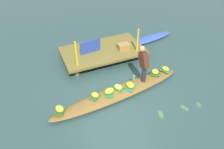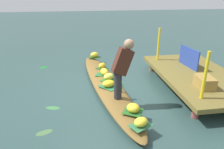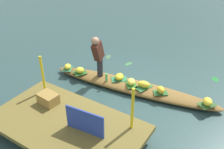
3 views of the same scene
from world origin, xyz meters
TOP-DOWN VIEW (x-y plane):
  - canal_water at (0.00, 0.00)m, footprint 40.00×40.00m
  - dock_platform at (0.31, 2.25)m, footprint 3.20×1.80m
  - vendor_boat at (0.00, 0.00)m, footprint 4.73×1.25m
  - moored_boat at (2.75, 2.77)m, footprint 2.54×0.91m
  - leaf_mat_0 at (-1.93, -0.14)m, footprint 0.44×0.47m
  - banana_bunch_0 at (-1.93, -0.14)m, footprint 0.31×0.34m
  - leaf_mat_1 at (-0.81, -0.00)m, footprint 0.42×0.40m
  - banana_bunch_1 at (-0.81, -0.00)m, footprint 0.30×0.30m
  - leaf_mat_2 at (0.39, 0.01)m, footprint 0.51×0.49m
  - banana_bunch_2 at (0.39, 0.01)m, footprint 0.30×0.35m
  - leaf_mat_3 at (-0.34, 0.00)m, footprint 0.40×0.51m
  - banana_bunch_3 at (-0.34, 0.00)m, footprint 0.35×0.26m
  - leaf_mat_4 at (-0.01, 0.07)m, footprint 0.44×0.45m
  - banana_bunch_4 at (-0.01, 0.07)m, footprint 0.30×0.33m
  - leaf_mat_5 at (1.97, 0.33)m, footprint 0.38×0.43m
  - banana_bunch_5 at (1.97, 0.33)m, footprint 0.30×0.32m
  - leaf_mat_6 at (1.52, 0.31)m, footprint 0.44×0.45m
  - banana_bunch_6 at (1.52, 0.31)m, footprint 0.29×0.29m
  - vendor_person at (0.94, 0.21)m, footprint 0.23×0.46m
  - water_bottle at (0.65, 0.25)m, footprint 0.06×0.06m
  - market_banner at (-0.19, 2.25)m, footprint 0.83×0.11m
  - railing_post_west at (-0.89, 1.65)m, footprint 0.06×0.06m
  - railing_post_east at (1.51, 1.65)m, footprint 0.06×0.06m
  - produce_crate at (1.08, 1.97)m, footprint 0.47×0.36m
  - drifting_plant_0 at (0.80, -1.24)m, footprint 0.21×0.33m
  - drifting_plant_1 at (1.62, -1.30)m, footprint 0.23×0.32m
  - drifting_plant_2 at (2.10, -1.37)m, footprint 0.22×0.25m

SIDE VIEW (x-z plane):
  - canal_water at x=0.00m, z-range 0.00..0.00m
  - drifting_plant_0 at x=0.80m, z-range 0.00..0.01m
  - drifting_plant_1 at x=1.62m, z-range 0.00..0.01m
  - drifting_plant_2 at x=2.10m, z-range 0.00..0.01m
  - moored_boat at x=2.75m, z-range 0.00..0.18m
  - vendor_boat at x=0.00m, z-range 0.00..0.21m
  - leaf_mat_0 at x=-1.93m, z-range 0.21..0.22m
  - leaf_mat_1 at x=-0.81m, z-range 0.21..0.22m
  - leaf_mat_2 at x=0.39m, z-range 0.21..0.22m
  - leaf_mat_3 at x=-0.34m, z-range 0.21..0.22m
  - leaf_mat_4 at x=-0.01m, z-range 0.21..0.22m
  - leaf_mat_5 at x=1.97m, z-range 0.21..0.22m
  - leaf_mat_6 at x=1.52m, z-range 0.21..0.22m
  - banana_bunch_5 at x=1.97m, z-range 0.21..0.36m
  - banana_bunch_6 at x=1.52m, z-range 0.21..0.37m
  - banana_bunch_2 at x=0.39m, z-range 0.21..0.37m
  - banana_bunch_4 at x=-0.01m, z-range 0.21..0.38m
  - banana_bunch_0 at x=-1.93m, z-range 0.21..0.39m
  - banana_bunch_1 at x=-0.81m, z-range 0.21..0.39m
  - banana_bunch_3 at x=-0.34m, z-range 0.21..0.39m
  - dock_platform at x=0.31m, z-range 0.13..0.50m
  - water_bottle at x=0.65m, z-range 0.21..0.43m
  - produce_crate at x=1.08m, z-range 0.37..0.62m
  - market_banner at x=-0.19m, z-range 0.37..0.89m
  - railing_post_west at x=-0.89m, z-range 0.37..1.31m
  - railing_post_east at x=1.51m, z-range 0.37..1.31m
  - vendor_person at x=0.94m, z-range 0.29..1.52m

